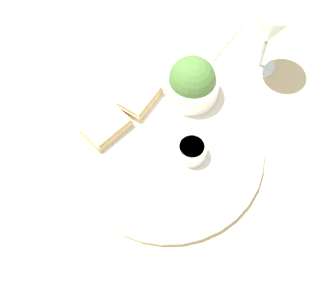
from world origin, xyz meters
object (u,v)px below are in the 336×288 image
(fork, at_px, (293,253))
(sauce_ramekin, at_px, (191,151))
(cheese_toast_far, at_px, (140,98))
(cheese_toast_near, at_px, (106,126))
(napkin, at_px, (203,36))
(salad_bowl, at_px, (192,82))
(wine_glass, at_px, (271,26))

(fork, bearing_deg, sauce_ramekin, 58.30)
(sauce_ramekin, relative_size, fork, 0.36)
(cheese_toast_far, height_order, fork, cheese_toast_far)
(cheese_toast_near, distance_m, cheese_toast_far, 0.09)
(cheese_toast_far, xyz_separation_m, fork, (-0.21, -0.33, -0.02))
(fork, bearing_deg, napkin, 30.64)
(salad_bowl, bearing_deg, sauce_ramekin, -166.50)
(cheese_toast_far, relative_size, napkin, 0.52)
(cheese_toast_near, relative_size, fork, 0.67)
(wine_glass, height_order, fork, wine_glass)
(cheese_toast_far, height_order, napkin, cheese_toast_far)
(sauce_ramekin, bearing_deg, salad_bowl, 13.50)
(salad_bowl, height_order, sauce_ramekin, salad_bowl)
(salad_bowl, bearing_deg, fork, -137.43)
(salad_bowl, bearing_deg, wine_glass, -45.85)
(napkin, bearing_deg, cheese_toast_near, 156.38)
(salad_bowl, distance_m, cheese_toast_far, 0.10)
(napkin, bearing_deg, cheese_toast_far, 158.64)
(sauce_ramekin, height_order, napkin, sauce_ramekin)
(cheese_toast_near, xyz_separation_m, napkin, (0.28, -0.12, -0.02))
(sauce_ramekin, xyz_separation_m, fork, (-0.13, -0.21, -0.03))
(cheese_toast_near, distance_m, fork, 0.40)
(sauce_ramekin, height_order, fork, sauce_ramekin)
(cheese_toast_far, relative_size, fork, 0.63)
(sauce_ramekin, height_order, cheese_toast_near, sauce_ramekin)
(napkin, bearing_deg, sauce_ramekin, -171.60)
(fork, bearing_deg, cheese_toast_near, 69.61)
(wine_glass, bearing_deg, fork, -162.59)
(wine_glass, height_order, napkin, wine_glass)
(napkin, relative_size, fork, 1.22)
(napkin, height_order, fork, same)
(salad_bowl, relative_size, cheese_toast_near, 1.02)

